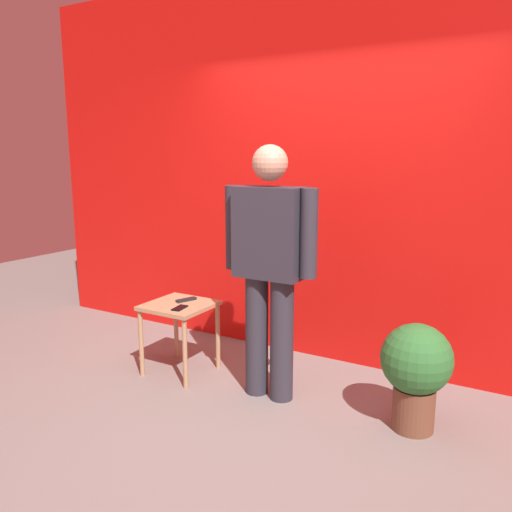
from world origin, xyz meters
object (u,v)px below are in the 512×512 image
object	(u,v)px
standing_person	(270,260)
potted_plant	(416,368)
side_table	(180,315)
tv_remote	(186,300)
cell_phone	(180,308)

from	to	relation	value
standing_person	potted_plant	xyz separation A→B (m)	(1.01, 0.05, -0.58)
side_table	tv_remote	distance (m)	0.13
side_table	potted_plant	distance (m)	1.81
standing_person	potted_plant	distance (m)	1.16
standing_person	cell_phone	size ratio (longest dim) A/B	12.27
standing_person	tv_remote	xyz separation A→B (m)	(-0.80, 0.09, -0.42)
standing_person	tv_remote	distance (m)	0.91
side_table	potted_plant	size ratio (longest dim) A/B	0.82
tv_remote	side_table	bearing A→B (deg)	-70.50
side_table	tv_remote	bearing A→B (deg)	88.10
standing_person	side_table	bearing A→B (deg)	179.74
standing_person	cell_phone	world-z (taller)	standing_person
standing_person	side_table	distance (m)	0.96
side_table	cell_phone	world-z (taller)	cell_phone
cell_phone	side_table	bearing A→B (deg)	121.69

